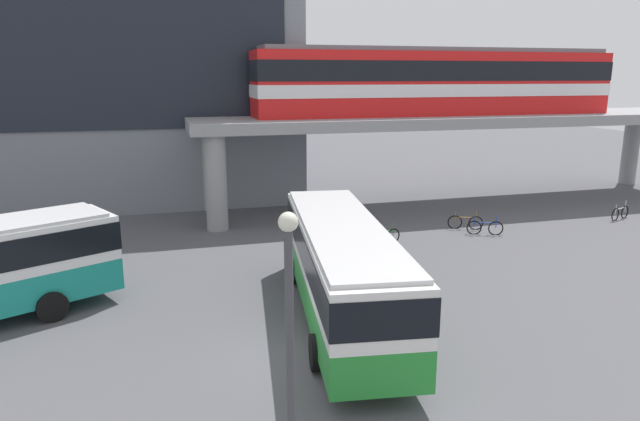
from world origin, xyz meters
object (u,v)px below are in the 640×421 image
at_px(station_building, 84,55).
at_px(train, 438,81).
at_px(bicycle_orange, 344,223).
at_px(bicycle_silver, 620,213).
at_px(bicycle_blue, 485,228).
at_px(bus_main, 342,261).
at_px(bicycle_brown, 465,222).
at_px(bicycle_green, 384,237).

height_order(station_building, train, station_building).
relative_size(bicycle_orange, bicycle_silver, 1.04).
xyz_separation_m(train, bicycle_blue, (-0.59, -6.95, -7.05)).
relative_size(bus_main, bicycle_brown, 6.83).
distance_m(train, bicycle_green, 11.74).
bearing_deg(bicycle_green, bicycle_silver, 3.85).
height_order(station_building, bicycle_orange, station_building).
height_order(bicycle_green, bicycle_blue, same).
bearing_deg(bicycle_silver, bicycle_brown, 177.10).
bearing_deg(bicycle_blue, station_building, 142.35).
bearing_deg(bicycle_green, bicycle_orange, 110.04).
bearing_deg(bicycle_blue, bicycle_silver, 4.76).
relative_size(train, bus_main, 1.93).
distance_m(station_building, bicycle_orange, 19.96).
bearing_deg(bus_main, bicycle_orange, 71.80).
height_order(train, bicycle_silver, train).
xyz_separation_m(bicycle_green, bicycle_brown, (5.06, 1.43, 0.00)).
bearing_deg(station_building, bus_main, -67.04).
bearing_deg(station_building, bicycle_brown, -35.95).
bearing_deg(bicycle_brown, bicycle_orange, 166.58).
xyz_separation_m(bicycle_orange, bicycle_silver, (15.34, -1.93, 0.00)).
distance_m(bicycle_green, bicycle_blue, 5.47).
bearing_deg(bicycle_orange, bicycle_blue, -22.21).
xyz_separation_m(bus_main, bicycle_silver, (18.74, 8.42, -1.63)).
distance_m(train, bus_main, 18.81).
distance_m(train, bicycle_orange, 10.89).
xyz_separation_m(train, bicycle_brown, (-0.99, -5.75, -7.05)).
bearing_deg(bicycle_green, train, 49.89).
xyz_separation_m(station_building, bicycle_blue, (19.57, -15.10, -8.58)).
distance_m(train, bicycle_brown, 9.15).
xyz_separation_m(bicycle_blue, bicycle_silver, (8.82, 0.74, 0.00)).
bearing_deg(bicycle_orange, bicycle_green, -69.96).
relative_size(bus_main, bicycle_blue, 6.73).
height_order(bicycle_green, bicycle_brown, same).
relative_size(station_building, bicycle_blue, 15.16).
relative_size(bicycle_brown, bicycle_silver, 0.98).
bearing_deg(bicycle_orange, bicycle_brown, -13.42).
height_order(bus_main, bicycle_green, bus_main).
height_order(bus_main, bicycle_silver, bus_main).
relative_size(bicycle_green, bicycle_orange, 1.00).
xyz_separation_m(bicycle_brown, bicycle_blue, (0.40, -1.20, 0.00)).
xyz_separation_m(bus_main, bicycle_blue, (9.92, 7.68, -1.63)).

